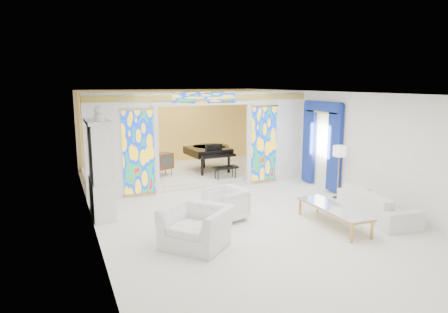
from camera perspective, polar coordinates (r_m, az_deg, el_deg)
name	(u,v)px	position (r m, az deg, el deg)	size (l,w,h in m)	color
floor	(230,206)	(10.76, 0.89, -7.12)	(12.00, 12.00, 0.00)	white
ceiling	(230,93)	(10.26, 0.93, 9.06)	(7.00, 12.00, 0.02)	silver
wall_back	(169,128)	(16.02, -7.85, 4.11)	(7.00, 0.02, 3.00)	white
wall_front	(425,226)	(5.64, 26.80, -8.82)	(7.00, 0.02, 3.00)	white
wall_left	(90,161)	(9.56, -18.64, -0.65)	(0.02, 12.00, 3.00)	white
wall_right	(339,143)	(12.23, 16.08, 1.83)	(0.02, 12.00, 3.00)	white
partition_wall	(204,136)	(12.21, -2.89, 2.94)	(7.00, 0.22, 3.00)	white
stained_glass_left	(138,152)	(11.63, -12.12, 0.58)	(0.90, 0.04, 2.40)	gold
stained_glass_right	(264,144)	(13.00, 5.71, 1.79)	(0.90, 0.04, 2.40)	gold
stained_glass_transom	(205,98)	(12.02, -2.77, 8.40)	(2.00, 0.04, 0.34)	gold
alcove_platform	(184,172)	(14.45, -5.72, -2.21)	(6.80, 3.80, 0.18)	white
gold_curtain_back	(170,128)	(15.91, -7.73, 4.06)	(6.70, 0.10, 2.90)	gold
chandelier	(189,103)	(14.09, -5.00, 7.58)	(0.48, 0.48, 0.30)	#BA8941
blue_drapes	(322,138)	(12.71, 13.76, 2.60)	(0.14, 1.85, 2.65)	navy
china_cabinet	(101,169)	(10.23, -17.23, -1.75)	(0.56, 1.46, 2.72)	white
armchair_left	(196,227)	(8.15, -4.02, -10.00)	(1.25, 1.09, 0.81)	silver
armchair_right	(226,204)	(9.62, 0.31, -6.83)	(0.84, 0.86, 0.78)	white
sofa	(377,204)	(10.51, 21.03, -6.35)	(2.31, 0.90, 0.67)	white
side_table	(207,214)	(8.92, -2.38, -8.27)	(0.54, 0.54, 0.59)	white
vase	(207,201)	(8.83, -2.39, -6.37)	(0.20, 0.20, 0.20)	white
coffee_table	(333,208)	(9.54, 15.37, -7.18)	(0.67, 2.07, 0.46)	silver
floor_lamp	(339,154)	(11.65, 16.16, 0.39)	(0.37, 0.37, 1.52)	#BA8941
grand_piano	(210,151)	(14.23, -2.03, 0.80)	(1.66, 2.60, 1.01)	black
tv_console	(163,161)	(13.53, -8.78, -0.66)	(0.77, 0.66, 0.75)	brown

